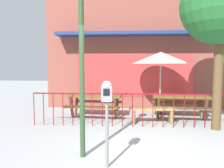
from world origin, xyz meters
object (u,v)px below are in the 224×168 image
Objects in this scene: picnic_table_left at (95,99)px; patio_bench at (152,112)px; patio_umbrella at (161,58)px; street_tree at (221,6)px; parking_meter_near at (107,101)px; street_lamp at (81,30)px; picnic_table_right at (180,100)px.

patio_bench is (1.87, -0.73, -0.26)m from picnic_table_left.
patio_umbrella is (2.28, 0.53, 1.41)m from picnic_table_left.
patio_bench is 3.46m from street_tree.
patio_umbrella is 1.48× the size of parking_meter_near.
patio_bench is 3.66m from street_lamp.
patio_bench is at bearing -108.17° from patio_umbrella.
patio_bench is 0.94× the size of parking_meter_near.
patio_umbrella is at bearing 70.01° from parking_meter_near.
picnic_table_right is at bearing -41.56° from patio_umbrella.
picnic_table_left reaches higher than patio_bench.
parking_meter_near is at bearing -39.38° from street_lamp.
patio_bench is 0.32× the size of street_tree.
parking_meter_near is at bearing -138.99° from street_tree.
street_lamp is at bearing 140.62° from parking_meter_near.
picnic_table_right reaches higher than patio_bench.
picnic_table_right is 1.62m from patio_umbrella.
picnic_table_left is at bearing 160.70° from street_tree.
picnic_table_right is 4.29m from parking_meter_near.
patio_umbrella is 2.55m from street_tree.
picnic_table_right is at bearing 60.05° from parking_meter_near.
street_tree reaches higher than street_lamp.
patio_umbrella is at bearing 138.44° from picnic_table_right.
picnic_table_right is 1.25× the size of parking_meter_near.
picnic_table_left is 0.51× the size of street_lamp.
street_lamp is at bearing -128.90° from picnic_table_right.
patio_umbrella is 4.32m from street_lamp.
street_tree is 3.98m from street_lamp.
patio_umbrella is at bearing 61.67° from street_lamp.
street_tree is at bearing -61.53° from picnic_table_right.
street_lamp is (-2.63, -3.26, 1.81)m from picnic_table_right.
street_tree reaches higher than patio_umbrella.
parking_meter_near is 1.42m from street_lamp.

